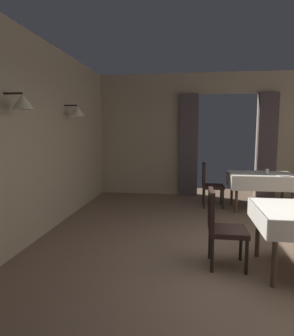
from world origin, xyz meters
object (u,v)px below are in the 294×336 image
at_px(glass_far_a, 267,171).
at_px(plate_far_b, 283,176).
at_px(chair_mid_left, 221,224).
at_px(chair_far_left, 209,183).
at_px(dining_table_far, 261,178).

distance_m(glass_far_a, plate_far_b, 0.37).
distance_m(chair_mid_left, glass_far_a, 3.03).
relative_size(chair_mid_left, chair_far_left, 1.00).
distance_m(dining_table_far, chair_far_left, 1.04).
xyz_separation_m(dining_table_far, glass_far_a, (0.11, 0.01, 0.15)).
height_order(dining_table_far, plate_far_b, plate_far_b).
bearing_deg(glass_far_a, dining_table_far, -176.58).
height_order(glass_far_a, plate_far_b, glass_far_a).
bearing_deg(dining_table_far, plate_far_b, -40.90).
bearing_deg(glass_far_a, chair_mid_left, -113.16).
relative_size(chair_far_left, glass_far_a, 9.88).
bearing_deg(chair_far_left, chair_mid_left, -90.99).
relative_size(chair_far_left, plate_far_b, 3.95).
bearing_deg(chair_mid_left, dining_table_far, 68.76).
xyz_separation_m(dining_table_far, plate_far_b, (0.34, -0.29, 0.11)).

